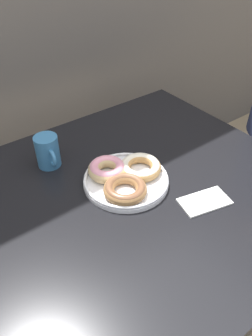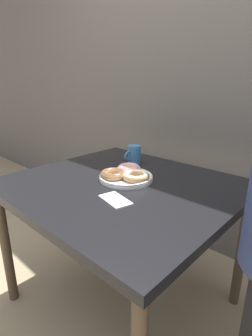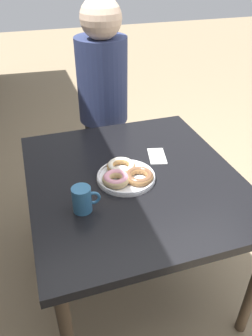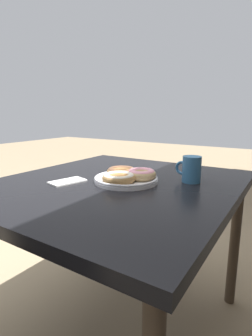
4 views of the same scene
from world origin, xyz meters
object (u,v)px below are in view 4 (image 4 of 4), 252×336
object	(u,v)px
donut_plate	(127,176)
napkin	(67,181)
dining_table	(116,198)
coffee_mug	(191,169)

from	to	relation	value
donut_plate	napkin	distance (m)	0.25
dining_table	napkin	size ratio (longest dim) A/B	6.52
dining_table	napkin	xyz separation A→B (m)	(0.12, -0.16, 0.07)
donut_plate	coffee_mug	world-z (taller)	coffee_mug
dining_table	coffee_mug	bearing A→B (deg)	121.20
dining_table	coffee_mug	distance (m)	0.34
donut_plate	napkin	world-z (taller)	donut_plate
donut_plate	coffee_mug	bearing A→B (deg)	123.30
dining_table	donut_plate	bearing A→B (deg)	109.02
coffee_mug	donut_plate	bearing A→B (deg)	-56.70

